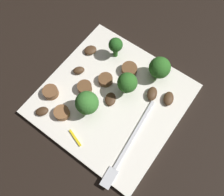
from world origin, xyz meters
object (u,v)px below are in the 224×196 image
broccoli_floret_1 (87,103)px  sausage_slice_0 (129,69)px  mushroom_4 (42,111)px  sausage_slice_2 (106,80)px  fork (126,148)px  pepper_strip_1 (75,138)px  sausage_slice_4 (51,92)px  mushroom_1 (90,50)px  mushroom_5 (109,98)px  broccoli_floret_2 (116,45)px  plate (112,99)px  broccoli_floret_0 (127,83)px  mushroom_0 (79,70)px  sausage_slice_1 (85,88)px  mushroom_3 (152,94)px  broccoli_floret_3 (160,68)px  sausage_slice_3 (62,113)px  mushroom_2 (169,99)px

broccoli_floret_1 → sausage_slice_0: broccoli_floret_1 is taller
mushroom_4 → sausage_slice_2: bearing=155.4°
fork → pepper_strip_1: (0.04, -0.08, -0.00)m
sausage_slice_4 → mushroom_1: bearing=179.8°
mushroom_5 → mushroom_1: bearing=-123.9°
sausage_slice_4 → pepper_strip_1: size_ratio=0.82×
mushroom_5 → broccoli_floret_2: bearing=-151.2°
broccoli_floret_1 → sausage_slice_0: (-0.12, 0.01, -0.03)m
plate → mushroom_5: 0.01m
broccoli_floret_0 → mushroom_0: (0.02, -0.10, -0.03)m
sausage_slice_1 → mushroom_0: sausage_slice_1 is taller
fork → sausage_slice_1: 0.14m
mushroom_3 → mushroom_4: mushroom_3 is taller
broccoli_floret_3 → sausage_slice_3: size_ratio=1.86×
broccoli_floret_2 → plate: bearing=32.1°
pepper_strip_1 → mushroom_5: bearing=178.2°
fork → mushroom_0: bearing=-118.5°
mushroom_3 → mushroom_4: size_ratio=1.22×
fork → sausage_slice_4: bearing=-95.8°
sausage_slice_0 → pepper_strip_1: sausage_slice_0 is taller
fork → mushroom_0: 0.18m
plate → mushroom_3: (-0.05, 0.06, 0.01)m
plate → sausage_slice_3: 0.10m
mushroom_3 → pepper_strip_1: bearing=-23.0°
plate → mushroom_3: size_ratio=8.64×
mushroom_4 → mushroom_5: 0.13m
sausage_slice_3 → mushroom_0: bearing=-159.9°
fork → mushroom_5: 0.10m
sausage_slice_4 → mushroom_2: bearing=122.9°
broccoli_floret_2 → sausage_slice_0: size_ratio=1.61×
broccoli_floret_1 → sausage_slice_1: 0.05m
sausage_slice_3 → mushroom_1: (-0.14, -0.04, -0.00)m
sausage_slice_2 → mushroom_2: 0.13m
sausage_slice_3 → mushroom_3: bearing=139.2°
plate → mushroom_2: size_ratio=8.74×
mushroom_1 → plate: bearing=59.2°
broccoli_floret_3 → mushroom_1: (0.03, -0.14, -0.03)m
sausage_slice_1 → mushroom_0: bearing=-124.4°
pepper_strip_1 → mushroom_2: bearing=149.6°
mushroom_3 → plate: bearing=-49.3°
sausage_slice_4 → mushroom_1: 0.12m
mushroom_4 → sausage_slice_3: bearing=120.7°
mushroom_5 → pepper_strip_1: bearing=-1.8°
broccoli_floret_0 → sausage_slice_2: (0.01, -0.05, -0.03)m
plate → fork: size_ratio=1.44×
mushroom_5 → sausage_slice_2: bearing=-133.8°
sausage_slice_0 → pepper_strip_1: (0.17, 0.00, -0.01)m
fork → mushroom_0: size_ratio=7.75×
mushroom_4 → pepper_strip_1: mushroom_4 is taller
mushroom_3 → sausage_slice_4: bearing=-54.7°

